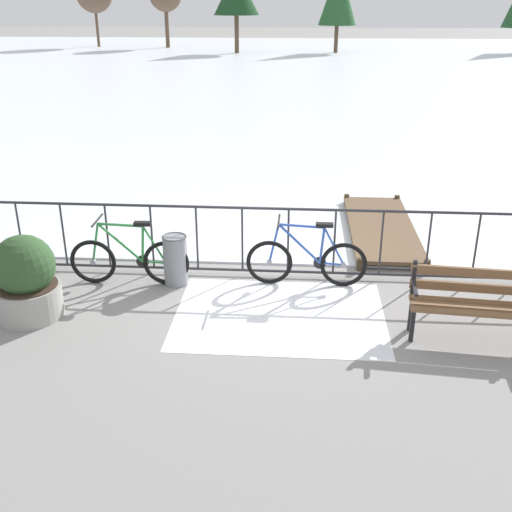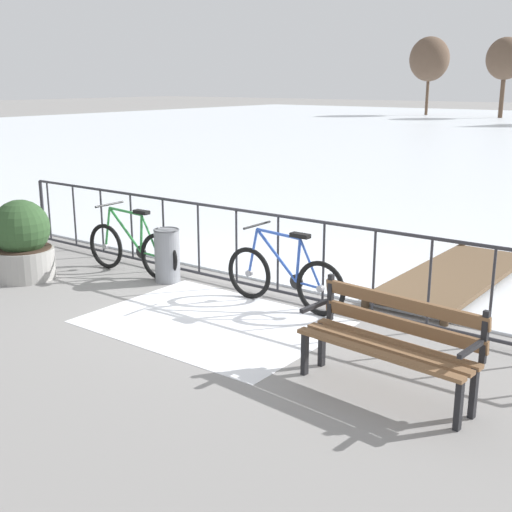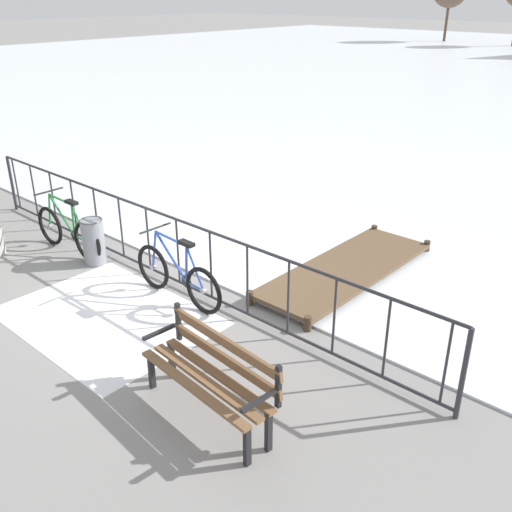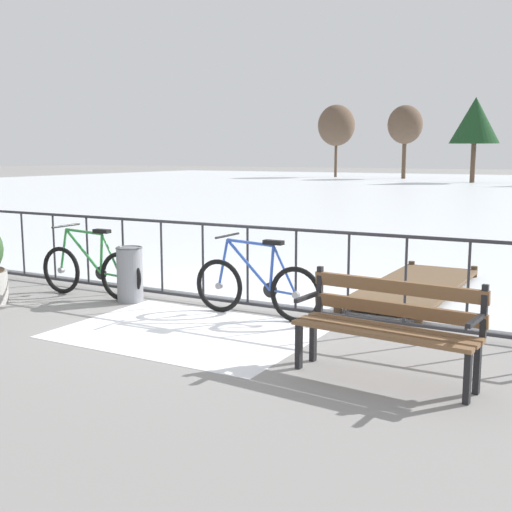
{
  "view_description": "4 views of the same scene",
  "coord_description": "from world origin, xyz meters",
  "px_view_note": "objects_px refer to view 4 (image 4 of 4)",
  "views": [
    {
      "loc": [
        0.46,
        -8.14,
        3.8
      ],
      "look_at": [
        -0.07,
        -0.83,
        0.67
      ],
      "focal_mm": 42.56,
      "sensor_mm": 36.0,
      "label": 1
    },
    {
      "loc": [
        4.93,
        -6.54,
        2.66
      ],
      "look_at": [
        0.15,
        -0.21,
        0.55
      ],
      "focal_mm": 46.46,
      "sensor_mm": 36.0,
      "label": 2
    },
    {
      "loc": [
        6.03,
        -4.69,
        3.89
      ],
      "look_at": [
        1.45,
        0.4,
        0.7
      ],
      "focal_mm": 40.13,
      "sensor_mm": 36.0,
      "label": 3
    },
    {
      "loc": [
        4.29,
        -6.88,
        1.94
      ],
      "look_at": [
        0.72,
        -0.48,
        0.78
      ],
      "focal_mm": 45.54,
      "sensor_mm": 36.0,
      "label": 4
    }
  ],
  "objects_px": {
    "bicycle_near_railing": "(256,287)",
    "trash_bin": "(130,274)",
    "park_bench": "(389,320)",
    "bicycle_second": "(90,271)"
  },
  "relations": [
    {
      "from": "park_bench",
      "to": "trash_bin",
      "type": "distance_m",
      "value": 4.07
    },
    {
      "from": "bicycle_second",
      "to": "park_bench",
      "type": "relative_size",
      "value": 1.05
    },
    {
      "from": "park_bench",
      "to": "trash_bin",
      "type": "height_order",
      "value": "park_bench"
    },
    {
      "from": "bicycle_second",
      "to": "trash_bin",
      "type": "bearing_deg",
      "value": 4.35
    },
    {
      "from": "bicycle_second",
      "to": "bicycle_near_railing",
      "type": "bearing_deg",
      "value": 3.17
    },
    {
      "from": "bicycle_near_railing",
      "to": "trash_bin",
      "type": "xyz_separation_m",
      "value": [
        -1.86,
        -0.09,
        0.0
      ]
    },
    {
      "from": "bicycle_near_railing",
      "to": "trash_bin",
      "type": "relative_size",
      "value": 2.34
    },
    {
      "from": "trash_bin",
      "to": "bicycle_near_railing",
      "type": "bearing_deg",
      "value": 2.76
    },
    {
      "from": "bicycle_near_railing",
      "to": "bicycle_second",
      "type": "relative_size",
      "value": 1.0
    },
    {
      "from": "bicycle_second",
      "to": "park_bench",
      "type": "height_order",
      "value": "bicycle_second"
    }
  ]
}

